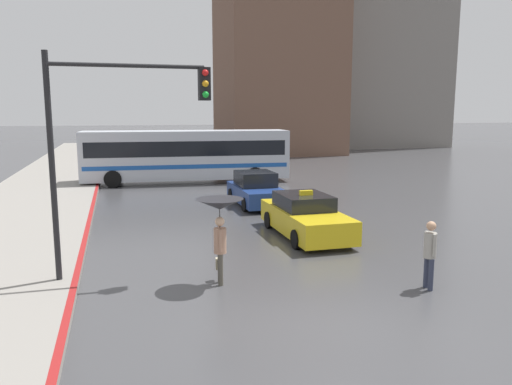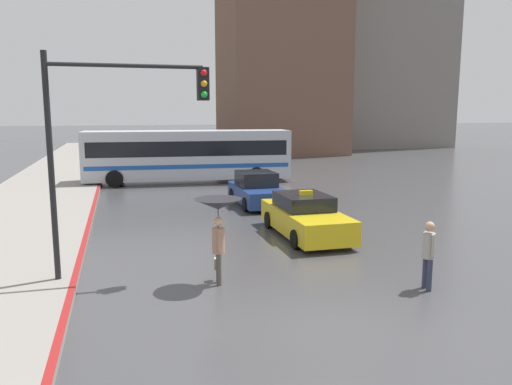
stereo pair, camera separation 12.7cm
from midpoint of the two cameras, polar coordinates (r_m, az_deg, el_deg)
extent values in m
plane|color=#424244|center=(10.31, 8.80, -14.77)|extent=(300.00, 300.00, 0.00)
cube|color=maroon|center=(9.57, -21.55, -16.77)|extent=(0.16, 120.00, 0.16)
cube|color=gold|center=(16.97, 5.89, -3.18)|extent=(1.80, 4.64, 0.75)
cube|color=black|center=(17.06, 5.65, -0.99)|extent=(1.58, 2.09, 0.49)
cylinder|color=black|center=(16.07, 10.58, -4.87)|extent=(0.20, 0.60, 0.60)
cylinder|color=black|center=(15.42, 4.83, -5.35)|extent=(0.20, 0.60, 0.60)
cylinder|color=black|center=(18.63, 6.75, -2.83)|extent=(0.20, 0.60, 0.60)
cylinder|color=black|center=(18.07, 1.70, -3.15)|extent=(0.20, 0.60, 0.60)
cube|color=yellow|center=(16.79, 5.95, -0.04)|extent=(0.44, 0.16, 0.16)
cube|color=navy|center=(22.42, 0.31, -0.16)|extent=(1.80, 4.20, 0.69)
cube|color=black|center=(22.53, 0.17, 1.60)|extent=(1.58, 1.89, 0.64)
cylinder|color=black|center=(21.48, 3.44, -1.17)|extent=(0.20, 0.60, 0.60)
cylinder|color=black|center=(21.01, -0.99, -1.39)|extent=(0.20, 0.60, 0.60)
cylinder|color=black|center=(23.93, 1.45, -0.08)|extent=(0.20, 0.60, 0.60)
cylinder|color=black|center=(23.50, -2.55, -0.26)|extent=(0.20, 0.60, 0.60)
cube|color=#B2B7C1|center=(29.80, -7.64, 4.33)|extent=(12.07, 3.27, 2.80)
cube|color=black|center=(29.77, -7.65, 5.13)|extent=(11.47, 3.25, 0.86)
cube|color=#194C9E|center=(29.85, -7.61, 3.20)|extent=(11.71, 3.27, 0.24)
cylinder|color=black|center=(28.75, -15.75, 1.51)|extent=(0.98, 0.34, 0.96)
cylinder|color=black|center=(31.12, -15.44, 2.09)|extent=(0.98, 0.34, 0.96)
cylinder|color=black|center=(29.26, 0.18, 1.99)|extent=(0.98, 0.34, 0.96)
cylinder|color=black|center=(31.60, -0.71, 2.53)|extent=(0.98, 0.34, 0.96)
cylinder|color=#4C473D|center=(12.23, -3.95, -8.81)|extent=(0.14, 0.14, 0.78)
cylinder|color=#4C473D|center=(12.44, -4.01, -8.50)|extent=(0.14, 0.14, 0.78)
cylinder|color=tan|center=(12.14, -4.02, -5.50)|extent=(0.35, 0.35, 0.62)
sphere|color=#DBAD89|center=(12.03, -4.04, -3.32)|extent=(0.23, 0.23, 0.23)
cylinder|color=tan|center=(11.94, -3.97, -5.52)|extent=(0.08, 0.08, 0.53)
cylinder|color=tan|center=(12.31, -4.07, -5.06)|extent=(0.08, 0.08, 0.53)
cone|color=#232328|center=(11.94, -4.06, -1.33)|extent=(1.15, 1.15, 0.26)
cylinder|color=black|center=(12.01, -4.05, -2.94)|extent=(0.02, 0.02, 0.69)
cube|color=#BFB28C|center=(12.58, -4.28, -8.11)|extent=(0.12, 0.19, 0.28)
cylinder|color=#2D3347|center=(12.72, 19.01, -8.62)|extent=(0.13, 0.13, 0.77)
cylinder|color=#2D3347|center=(12.54, 19.50, -8.91)|extent=(0.13, 0.13, 0.77)
cylinder|color=gray|center=(12.44, 19.42, -5.75)|extent=(0.32, 0.32, 0.61)
sphere|color=tan|center=(12.33, 19.54, -3.66)|extent=(0.22, 0.22, 0.22)
cylinder|color=gray|center=(12.59, 19.03, -5.35)|extent=(0.08, 0.08, 0.52)
cylinder|color=gray|center=(12.27, 19.85, -5.76)|extent=(0.08, 0.08, 0.52)
cylinder|color=black|center=(12.64, -22.09, 2.19)|extent=(0.14, 0.14, 5.55)
cylinder|color=black|center=(12.51, -14.29, 13.87)|extent=(3.63, 0.10, 0.10)
cube|color=black|center=(12.66, -5.79, 12.23)|extent=(0.28, 0.28, 0.80)
sphere|color=red|center=(12.52, -5.69, 13.46)|extent=(0.16, 0.16, 0.16)
sphere|color=orange|center=(12.50, -5.67, 12.27)|extent=(0.16, 0.16, 0.16)
sphere|color=green|center=(12.49, -5.65, 11.08)|extent=(0.16, 0.16, 0.16)
cube|color=brown|center=(51.35, 2.92, 18.32)|extent=(11.21, 9.85, 24.56)
cube|color=gray|center=(64.77, 14.05, 19.12)|extent=(14.49, 11.52, 31.16)
camera|label=1|loc=(0.06, -89.79, 0.03)|focal=35.00mm
camera|label=2|loc=(0.06, 90.21, -0.03)|focal=35.00mm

